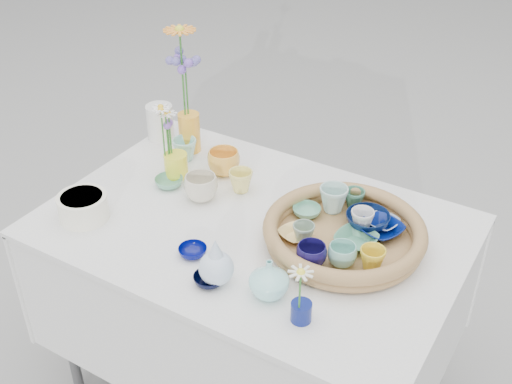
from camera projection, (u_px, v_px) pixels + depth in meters
The scene contains 32 objects.
wicker_tray at pixel (344, 234), 1.85m from camera, with size 0.47×0.47×0.08m, color brown, non-canonical shape.
tray_ceramic_0 at pixel (368, 220), 1.91m from camera, with size 0.13×0.13×0.04m, color #0A183D.
tray_ceramic_1 at pixel (380, 229), 1.88m from camera, with size 0.13×0.13×0.03m, color #041256.
tray_ceramic_2 at pixel (372, 259), 1.74m from camera, with size 0.07×0.07×0.07m, color gold.
tray_ceramic_3 at pixel (356, 240), 1.84m from camera, with size 0.12×0.12×0.03m, color #4F9572.
tray_ceramic_4 at pixel (304, 234), 1.84m from camera, with size 0.06×0.06×0.06m, color gray.
tray_ceramic_5 at pixel (307, 211), 1.96m from camera, with size 0.09×0.09×0.03m, color #72B99A.
tray_ceramic_6 at pixel (333, 199), 1.97m from camera, with size 0.09×0.09×0.08m, color #A4CAC1.
tray_ceramic_7 at pixel (362, 220), 1.89m from camera, with size 0.07×0.07×0.06m, color silver.
tray_ceramic_8 at pixel (382, 223), 1.91m from camera, with size 0.09×0.09×0.02m, color #9AB8E5.
tray_ceramic_9 at pixel (311, 255), 1.75m from camera, with size 0.08×0.08×0.07m, color #120D44.
tray_ceramic_10 at pixel (296, 234), 1.87m from camera, with size 0.09×0.09×0.02m, color #EECA74.
tray_ceramic_11 at pixel (342, 255), 1.75m from camera, with size 0.08×0.08×0.06m, color #7ABDAE.
tray_ceramic_12 at pixel (354, 199), 1.99m from camera, with size 0.06×0.06×0.06m, color #3B755C.
loose_ceramic_0 at pixel (224, 162), 2.18m from camera, with size 0.11×0.11×0.09m, color #F3AE40.
loose_ceramic_1 at pixel (241, 181), 2.09m from camera, with size 0.08×0.08×0.07m, color #E9DB6E.
loose_ceramic_2 at pixel (169, 182), 2.13m from camera, with size 0.09×0.09×0.03m, color #5B9C7C.
loose_ceramic_3 at pixel (201, 188), 2.05m from camera, with size 0.11×0.11×0.09m, color beige.
loose_ceramic_4 at pixel (193, 251), 1.83m from camera, with size 0.08×0.08×0.03m, color #020759.
loose_ceramic_5 at pixel (185, 149), 2.26m from camera, with size 0.09×0.09×0.08m, color #A3E8DA.
loose_ceramic_6 at pixel (209, 279), 1.73m from camera, with size 0.09×0.09×0.03m, color black.
fluted_bowl at pixel (83, 207), 1.96m from camera, with size 0.15×0.15×0.08m, color white, non-canonical shape.
bud_vase_paleblue at pixel (216, 261), 1.70m from camera, with size 0.10×0.10×0.15m, color silver, non-canonical shape.
bud_vase_seafoam at pixel (269, 278), 1.67m from camera, with size 0.11×0.11×0.11m, color #9DEAE4.
bud_vase_cobalt at pixel (301, 312), 1.60m from camera, with size 0.05×0.05×0.05m, color navy.
single_daisy at pixel (300, 290), 1.55m from camera, with size 0.07×0.07×0.13m, color white, non-canonical shape.
tall_vase_yellow at pixel (189, 132), 2.30m from camera, with size 0.08×0.08×0.15m, color #FFAD2E.
gerbera at pixel (182, 74), 2.17m from camera, with size 0.13×0.13×0.33m, color orange, non-canonical shape.
hydrangea at pixel (187, 88), 2.21m from camera, with size 0.08×0.08×0.27m, color #7E56D0, non-canonical shape.
white_pitcher at pixel (160, 122), 2.38m from camera, with size 0.14×0.10×0.13m, color silver, non-canonical shape.
daisy_cup at pixel (176, 165), 2.17m from camera, with size 0.08×0.08×0.09m, color yellow.
daisy_posy at pixel (170, 131), 2.10m from camera, with size 0.09×0.09×0.17m, color white, non-canonical shape.
Camera 1 is at (0.83, -1.35, 1.93)m, focal length 45.00 mm.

